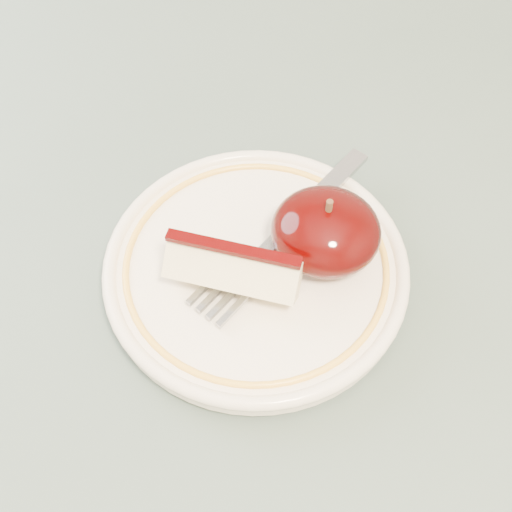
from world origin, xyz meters
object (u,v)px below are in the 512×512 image
(table, at_px, (106,436))
(fork, at_px, (283,233))
(apple_half, at_px, (326,231))
(plate, at_px, (256,269))

(table, relative_size, fork, 5.75)
(table, distance_m, fork, 0.19)
(table, bearing_deg, apple_half, 45.74)
(plate, relative_size, fork, 1.21)
(plate, xyz_separation_m, apple_half, (0.04, 0.02, 0.02))
(fork, bearing_deg, table, 166.51)
(plate, xyz_separation_m, fork, (0.01, 0.02, 0.01))
(apple_half, relative_size, fork, 0.43)
(apple_half, xyz_separation_m, fork, (-0.03, 0.00, -0.02))
(plate, distance_m, fork, 0.03)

